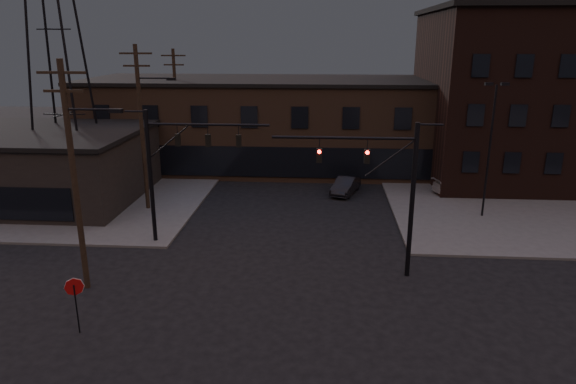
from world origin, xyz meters
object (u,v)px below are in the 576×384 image
object	(u,v)px
traffic_signal_near	(390,184)
traffic_signal_far	(171,162)
car_crossing	(346,185)
parked_car_lot_b	(460,185)
parked_car_lot_a	(513,178)
stop_sign	(75,293)

from	to	relation	value
traffic_signal_near	traffic_signal_far	distance (m)	12.57
car_crossing	parked_car_lot_b	bearing A→B (deg)	20.62
parked_car_lot_a	car_crossing	xyz separation A→B (m)	(-13.77, -2.52, -0.18)
stop_sign	car_crossing	xyz separation A→B (m)	(11.83, 21.08, -1.17)
parked_car_lot_b	traffic_signal_near	bearing A→B (deg)	136.30
parked_car_lot_a	parked_car_lot_b	xyz separation A→B (m)	(-4.81, -2.24, -0.07)
traffic_signal_near	stop_sign	world-z (taller)	traffic_signal_near
parked_car_lot_a	stop_sign	bearing A→B (deg)	110.49
car_crossing	parked_car_lot_a	bearing A→B (deg)	29.19
traffic_signal_far	parked_car_lot_b	bearing A→B (deg)	30.26
traffic_signal_near	traffic_signal_far	world-z (taller)	same
traffic_signal_near	parked_car_lot_a	xyz separation A→B (m)	(12.24, 17.12, -4.08)
stop_sign	traffic_signal_far	bearing A→B (deg)	82.68
parked_car_lot_a	parked_car_lot_b	bearing A→B (deg)	92.75
stop_sign	car_crossing	bearing A→B (deg)	60.71
traffic_signal_near	car_crossing	bearing A→B (deg)	95.99
traffic_signal_near	traffic_signal_far	xyz separation A→B (m)	(-12.07, 3.50, 0.08)
car_crossing	traffic_signal_far	bearing A→B (deg)	-114.70
traffic_signal_far	parked_car_lot_a	size ratio (longest dim) A/B	1.94
traffic_signal_near	parked_car_lot_a	bearing A→B (deg)	54.42
traffic_signal_near	car_crossing	size ratio (longest dim) A/B	1.96
traffic_signal_far	car_crossing	bearing A→B (deg)	46.47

